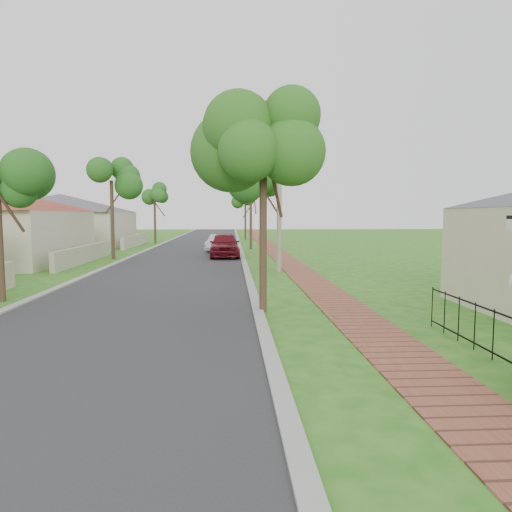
# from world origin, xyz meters

# --- Properties ---
(ground) EXTENTS (160.00, 160.00, 0.00)m
(ground) POSITION_xyz_m (0.00, 0.00, 0.00)
(ground) COLOR #236618
(ground) RESTS_ON ground
(road) EXTENTS (7.00, 120.00, 0.02)m
(road) POSITION_xyz_m (-3.00, 20.00, 0.00)
(road) COLOR #28282B
(road) RESTS_ON ground
(kerb_right) EXTENTS (0.30, 120.00, 0.10)m
(kerb_right) POSITION_xyz_m (0.65, 20.00, 0.00)
(kerb_right) COLOR #9E9E99
(kerb_right) RESTS_ON ground
(kerb_left) EXTENTS (0.30, 120.00, 0.10)m
(kerb_left) POSITION_xyz_m (-6.65, 20.00, 0.00)
(kerb_left) COLOR #9E9E99
(kerb_left) RESTS_ON ground
(sidewalk) EXTENTS (1.50, 120.00, 0.03)m
(sidewalk) POSITION_xyz_m (3.25, 20.00, 0.00)
(sidewalk) COLOR #97533C
(sidewalk) RESTS_ON ground
(street_trees) EXTENTS (10.70, 37.65, 5.89)m
(street_trees) POSITION_xyz_m (-2.87, 26.84, 4.54)
(street_trees) COLOR #382619
(street_trees) RESTS_ON ground
(far_house_grey) EXTENTS (15.56, 15.56, 4.60)m
(far_house_grey) POSITION_xyz_m (-14.97, 34.00, 2.34)
(far_house_grey) COLOR beige
(far_house_grey) RESTS_ON ground
(parked_car_red) EXTENTS (2.00, 4.77, 1.61)m
(parked_car_red) POSITION_xyz_m (-0.53, 22.90, 0.81)
(parked_car_red) COLOR #5F0E18
(parked_car_red) RESTS_ON ground
(parked_car_white) EXTENTS (2.09, 4.08, 1.28)m
(parked_car_white) POSITION_xyz_m (-1.00, 27.34, 0.64)
(parked_car_white) COLOR silver
(parked_car_white) RESTS_ON ground
(near_tree) EXTENTS (2.34, 2.34, 6.01)m
(near_tree) POSITION_xyz_m (0.80, 5.95, 4.79)
(near_tree) COLOR #382619
(near_tree) RESTS_ON ground
(utility_pole) EXTENTS (1.20, 0.24, 7.84)m
(utility_pole) POSITION_xyz_m (2.22, 15.07, 3.98)
(utility_pole) COLOR gray
(utility_pole) RESTS_ON ground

